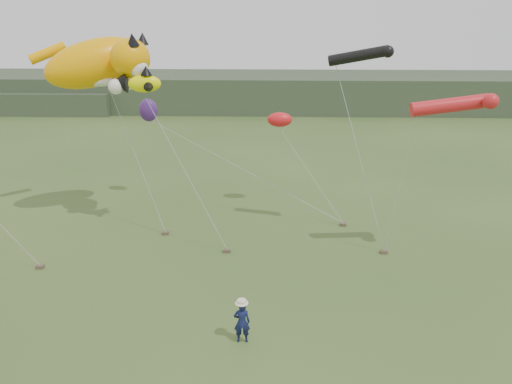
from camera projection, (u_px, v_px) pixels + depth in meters
ground at (249, 311)px, 19.08m from camera, size 120.00×120.00×0.00m
headland at (240, 92)px, 60.63m from camera, size 90.00×13.00×4.00m
festival_attendant at (242, 322)px, 17.08m from camera, size 0.59×0.41×1.56m
sandbag_anchors at (236, 244)px, 24.50m from camera, size 16.02×5.54×0.16m
cat_kite at (103, 63)px, 24.87m from camera, size 6.77×4.40×3.40m
fish_kite at (135, 83)px, 23.64m from camera, size 2.58×1.73×1.33m
tube_kites at (420, 85)px, 21.44m from camera, size 6.68×3.96×2.82m
misc_kites at (209, 115)px, 28.45m from camera, size 8.88×1.93×1.33m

